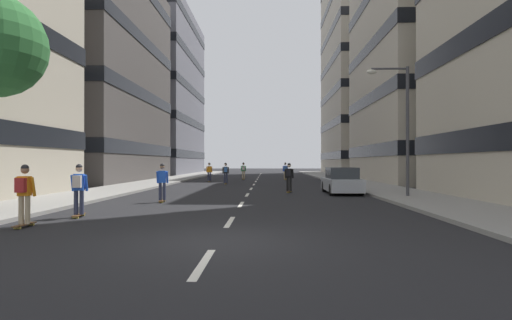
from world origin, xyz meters
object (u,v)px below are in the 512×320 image
at_px(skater_1, 209,171).
at_px(skater_2, 285,170).
at_px(skater_6, 79,187).
at_px(skater_0, 162,181).
at_px(skater_4, 243,170).
at_px(skater_3, 226,172).
at_px(skater_5, 24,191).
at_px(streetlamp_right, 400,116).
at_px(parked_car_near, 342,182).
at_px(skater_7, 289,176).

height_order(skater_1, skater_2, same).
bearing_deg(skater_1, skater_2, 31.87).
bearing_deg(skater_6, skater_1, 87.85).
bearing_deg(skater_0, skater_4, 84.37).
height_order(skater_3, skater_5, same).
distance_m(skater_0, skater_2, 23.80).
bearing_deg(streetlamp_right, skater_3, 128.71).
xyz_separation_m(parked_car_near, skater_6, (-10.58, -10.22, 0.32)).
xyz_separation_m(skater_4, skater_7, (3.83, -17.12, 0.00)).
bearing_deg(skater_3, skater_0, -95.03).
height_order(skater_0, skater_3, same).
height_order(skater_4, skater_6, same).
relative_size(skater_1, skater_2, 1.00).
bearing_deg(parked_car_near, skater_6, -136.01).
xyz_separation_m(streetlamp_right, skater_6, (-12.95, -7.11, -3.12)).
bearing_deg(skater_5, skater_6, 74.73).
bearing_deg(skater_5, skater_2, 73.91).
height_order(parked_car_near, skater_0, skater_0).
distance_m(skater_0, skater_7, 8.49).
relative_size(streetlamp_right, skater_5, 3.65).
bearing_deg(streetlamp_right, skater_2, 103.27).
distance_m(skater_1, skater_4, 5.45).
bearing_deg(skater_5, streetlamp_right, 34.16).
bearing_deg(skater_4, skater_7, -77.40).
relative_size(parked_car_near, skater_3, 2.47).
bearing_deg(skater_1, skater_4, 58.35).
xyz_separation_m(skater_3, skater_5, (-3.34, -21.87, 0.00)).
xyz_separation_m(skater_0, skater_5, (-2.03, -7.04, 0.03)).
xyz_separation_m(skater_0, skater_3, (1.31, 14.83, 0.03)).
distance_m(skater_2, skater_6, 28.98).
relative_size(skater_2, skater_6, 1.00).
height_order(skater_5, skater_6, same).
relative_size(skater_1, skater_4, 1.00).
bearing_deg(skater_5, skater_4, 81.86).
height_order(skater_6, skater_7, same).
distance_m(skater_3, skater_5, 22.12).
xyz_separation_m(parked_car_near, skater_1, (-9.71, 13.15, 0.29)).
bearing_deg(skater_4, streetlamp_right, -66.21).
xyz_separation_m(streetlamp_right, skater_7, (-5.39, 3.78, -3.12)).
distance_m(skater_2, skater_4, 4.33).
bearing_deg(skater_2, skater_3, -123.37).
bearing_deg(skater_2, skater_6, -106.15).
relative_size(parked_car_near, skater_4, 2.47).
height_order(skater_4, skater_5, same).
bearing_deg(skater_6, skater_4, 82.40).
height_order(parked_car_near, skater_2, skater_2).
bearing_deg(skater_3, skater_6, -97.97).
bearing_deg(skater_1, skater_7, -61.81).
distance_m(skater_5, skater_7, 15.29).
xyz_separation_m(streetlamp_right, skater_1, (-12.07, 16.26, -3.15)).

